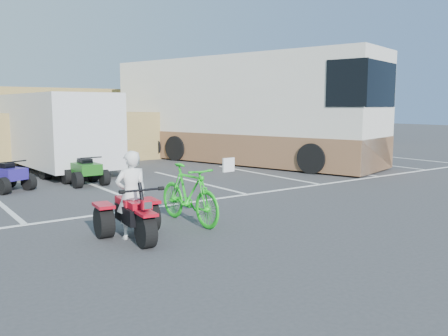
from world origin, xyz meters
TOP-DOWN VIEW (x-y plane):
  - ground at (0.00, 0.00)m, footprint 100.00×100.00m
  - parking_stripes at (0.87, 4.07)m, footprint 28.00×5.16m
  - grass_embankment at (0.00, 15.48)m, footprint 40.00×8.50m
  - red_trike_atv at (-1.43, 0.23)m, footprint 1.23×1.56m
  - rider at (-1.41, 0.38)m, footprint 0.58×0.41m
  - green_dirt_bike at (-0.08, 0.71)m, footprint 0.63×1.93m
  - cargo_trailer at (0.05, 9.54)m, footprint 2.61×5.82m
  - rv_motorhome at (7.02, 8.34)m, footprint 5.99×11.77m
  - quad_atv_blue at (-2.23, 6.57)m, footprint 1.41×1.57m
  - quad_atv_green at (-0.15, 6.31)m, footprint 1.01×1.33m

SIDE VIEW (x-z plane):
  - ground at x=0.00m, z-range 0.00..0.00m
  - red_trike_atv at x=-1.43m, z-range -0.48..0.48m
  - quad_atv_blue at x=-2.23m, z-range -0.42..0.42m
  - quad_atv_green at x=-0.15m, z-range -0.43..0.43m
  - parking_stripes at x=0.87m, z-range 0.00..0.01m
  - green_dirt_bike at x=-0.08m, z-range 0.00..1.14m
  - rider at x=-1.41m, z-range 0.00..1.51m
  - grass_embankment at x=0.00m, z-range -0.13..2.97m
  - cargo_trailer at x=0.05m, z-range 0.11..2.77m
  - rv_motorhome at x=7.02m, z-range -0.27..3.84m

